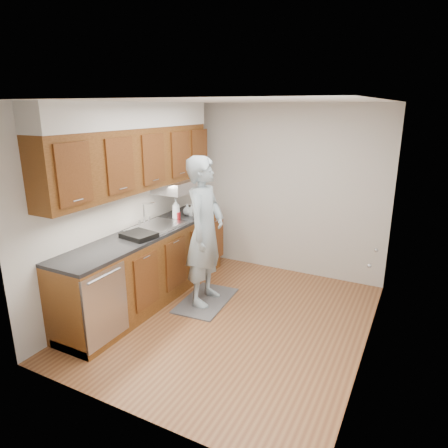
% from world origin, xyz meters
% --- Properties ---
extents(floor, '(3.50, 3.50, 0.00)m').
position_xyz_m(floor, '(0.00, 0.00, 0.00)').
color(floor, '#8E5D36').
rests_on(floor, ground).
extents(ceiling, '(3.50, 3.50, 0.00)m').
position_xyz_m(ceiling, '(0.00, 0.00, 2.50)').
color(ceiling, white).
rests_on(ceiling, wall_left).
extents(wall_left, '(0.02, 3.50, 2.50)m').
position_xyz_m(wall_left, '(-1.50, 0.00, 1.25)').
color(wall_left, beige).
rests_on(wall_left, floor).
extents(wall_right, '(0.02, 3.50, 2.50)m').
position_xyz_m(wall_right, '(1.50, 0.00, 1.25)').
color(wall_right, beige).
rests_on(wall_right, floor).
extents(wall_back, '(3.00, 0.02, 2.50)m').
position_xyz_m(wall_back, '(0.00, 1.75, 1.25)').
color(wall_back, beige).
rests_on(wall_back, floor).
extents(counter, '(0.64, 2.80, 1.30)m').
position_xyz_m(counter, '(-1.20, -0.00, 0.49)').
color(counter, brown).
rests_on(counter, floor).
extents(upper_cabinets, '(0.47, 2.80, 1.21)m').
position_xyz_m(upper_cabinets, '(-1.33, 0.05, 1.95)').
color(upper_cabinets, brown).
rests_on(upper_cabinets, wall_left).
extents(closet_door, '(0.02, 1.22, 2.05)m').
position_xyz_m(closet_door, '(1.49, 0.30, 1.02)').
color(closet_door, silver).
rests_on(closet_door, wall_right).
extents(floor_mat, '(0.62, 0.98, 0.02)m').
position_xyz_m(floor_mat, '(-0.51, 0.27, 0.01)').
color(floor_mat, '#5A5A5D').
rests_on(floor_mat, floor).
extents(person, '(0.58, 0.80, 2.12)m').
position_xyz_m(person, '(-0.51, 0.27, 1.08)').
color(person, '#91A5B1').
rests_on(person, floor_mat).
extents(soap_bottle_a, '(0.13, 0.13, 0.29)m').
position_xyz_m(soap_bottle_a, '(-1.17, 0.61, 1.09)').
color(soap_bottle_a, silver).
rests_on(soap_bottle_a, counter).
extents(soap_bottle_b, '(0.10, 0.10, 0.17)m').
position_xyz_m(soap_bottle_b, '(-1.09, 0.89, 1.03)').
color(soap_bottle_b, silver).
rests_on(soap_bottle_b, counter).
extents(soap_bottle_c, '(0.17, 0.17, 0.16)m').
position_xyz_m(soap_bottle_c, '(-1.16, 0.88, 1.02)').
color(soap_bottle_c, silver).
rests_on(soap_bottle_c, counter).
extents(soda_can, '(0.06, 0.06, 0.11)m').
position_xyz_m(soda_can, '(-1.13, 0.60, 1.00)').
color(soda_can, '#B11E24').
rests_on(soda_can, counter).
extents(steel_can, '(0.08, 0.08, 0.13)m').
position_xyz_m(steel_can, '(-0.97, 0.79, 1.00)').
color(steel_can, '#A5A5AA').
rests_on(steel_can, counter).
extents(dish_rack, '(0.42, 0.37, 0.06)m').
position_xyz_m(dish_rack, '(-1.12, -0.26, 0.97)').
color(dish_rack, black).
rests_on(dish_rack, counter).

